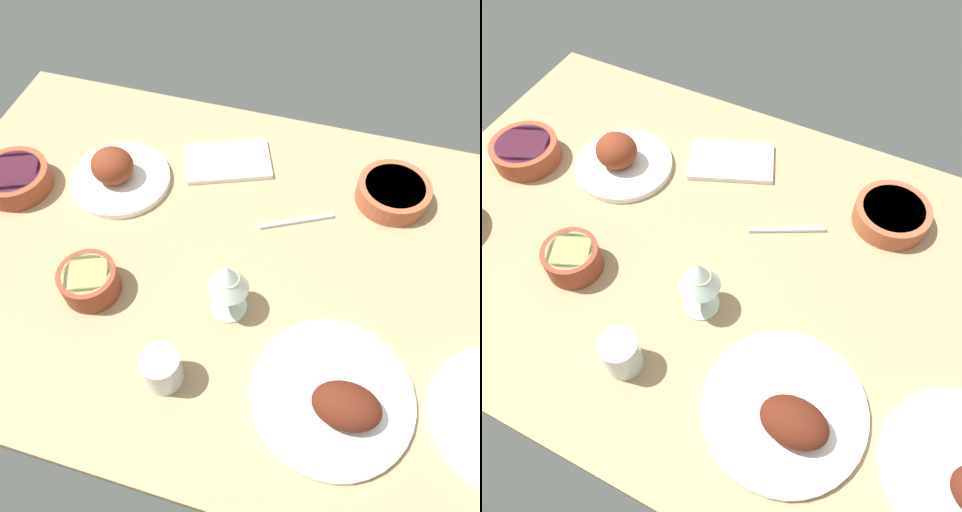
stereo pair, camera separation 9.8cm
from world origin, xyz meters
The scene contains 10 objects.
dining_table centered at (0.00, 0.00, 2.00)cm, with size 140.00×90.00×4.00cm, color tan.
plate_far_side centered at (23.38, -23.10, 5.90)cm, with size 27.94×27.94×7.42cm.
plate_center_main centered at (-32.43, 13.34, 6.79)cm, with size 22.34×22.34×9.09cm.
bowl_potatoes centered at (-25.80, -14.18, 7.22)cm, with size 11.14×11.14×5.95cm.
bowl_soup centered at (27.51, 25.03, 6.55)cm, with size 15.74×15.74×4.64cm.
bowl_onions centered at (-53.64, 5.81, 6.73)cm, with size 15.35×15.35×4.99cm.
wine_glass centered at (0.83, -10.61, 13.93)cm, with size 7.60×7.60×14.00cm.
water_tumbler centered at (-5.91, -27.05, 8.08)cm, with size 6.69×6.69×8.16cm, color silver.
folded_napkin centered at (-10.31, 25.76, 4.60)cm, with size 19.55×12.17×1.20cm, color white.
fork_loose centered at (8.92, 13.07, 4.40)cm, with size 16.38×0.90×0.80cm, color silver.
Camera 1 is at (15.07, -52.43, 87.08)cm, focal length 34.36 mm.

